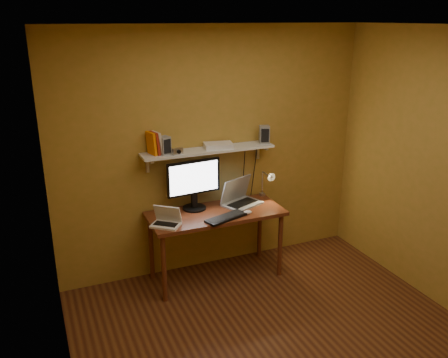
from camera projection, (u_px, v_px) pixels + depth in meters
name	position (u px, v px, depth m)	size (l,w,h in m)	color
room	(290.00, 204.00, 3.63)	(3.44, 3.24, 2.64)	brown
desk	(216.00, 219.00, 4.92)	(1.40, 0.60, 0.75)	maroon
wall_shelf	(208.00, 150.00, 4.86)	(1.40, 0.25, 0.21)	silver
monitor	(194.00, 182.00, 4.88)	(0.58, 0.27, 0.52)	black
laptop	(239.00, 197.00, 5.08)	(0.47, 0.41, 0.29)	gray
netbook	(167.00, 220.00, 4.57)	(0.33, 0.32, 0.19)	white
keyboard	(226.00, 218.00, 4.72)	(0.44, 0.15, 0.02)	black
mouse	(247.00, 212.00, 4.83)	(0.10, 0.06, 0.03)	white
desk_lamp	(267.00, 181.00, 5.17)	(0.09, 0.23, 0.38)	silver
speaker_left	(164.00, 145.00, 4.64)	(0.10, 0.10, 0.18)	gray
speaker_right	(264.00, 134.00, 5.06)	(0.10, 0.10, 0.19)	gray
books	(155.00, 143.00, 4.63)	(0.15, 0.16, 0.23)	orange
shelf_camera	(178.00, 151.00, 4.64)	(0.12, 0.07, 0.07)	silver
router	(218.00, 145.00, 4.89)	(0.29, 0.19, 0.05)	white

